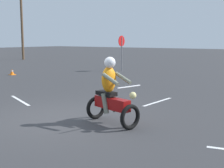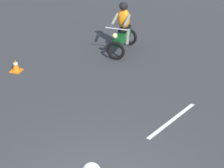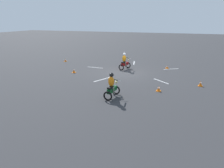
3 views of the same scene
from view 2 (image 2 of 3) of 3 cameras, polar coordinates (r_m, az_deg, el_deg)
motorcycle_rider_background at (r=14.05m, az=1.42°, el=6.99°), size 0.73×1.53×1.66m
traffic_cone_far_center at (r=13.15m, az=-12.46°, el=2.33°), size 0.32×0.32×0.37m
lane_stripe_ne at (r=10.55m, az=7.84°, el=-4.72°), size 0.87×1.90×0.01m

